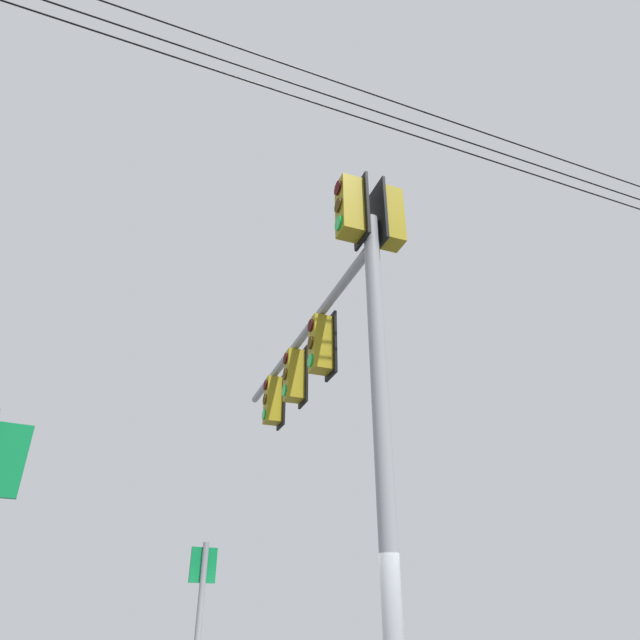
% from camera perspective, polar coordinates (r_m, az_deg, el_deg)
% --- Properties ---
extents(signal_mast_assembly, '(5.74, 3.27, 7.28)m').
position_cam_1_polar(signal_mast_assembly, '(7.99, 1.14, -3.69)').
color(signal_mast_assembly, gray).
rests_on(signal_mast_assembly, ground).
extents(overhead_wire_span, '(14.99, 30.96, 0.74)m').
position_cam_1_polar(overhead_wire_span, '(9.70, 13.34, 18.16)').
color(overhead_wire_span, black).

